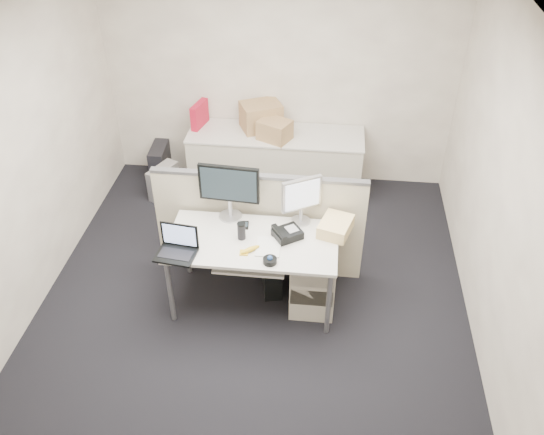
# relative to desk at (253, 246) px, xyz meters

# --- Properties ---
(floor) EXTENTS (4.00, 4.50, 0.01)m
(floor) POSITION_rel_desk_xyz_m (0.00, 0.00, -0.67)
(floor) COLOR black
(floor) RESTS_ON ground
(ceiling) EXTENTS (4.00, 4.50, 0.01)m
(ceiling) POSITION_rel_desk_xyz_m (0.00, 0.00, 2.04)
(ceiling) COLOR white
(ceiling) RESTS_ON ground
(wall_back) EXTENTS (4.00, 0.02, 2.70)m
(wall_back) POSITION_rel_desk_xyz_m (0.00, 2.25, 0.69)
(wall_back) COLOR silver
(wall_back) RESTS_ON ground
(wall_front) EXTENTS (4.00, 0.02, 2.70)m
(wall_front) POSITION_rel_desk_xyz_m (0.00, -2.25, 0.69)
(wall_front) COLOR silver
(wall_front) RESTS_ON ground
(wall_left) EXTENTS (0.02, 4.50, 2.70)m
(wall_left) POSITION_rel_desk_xyz_m (-2.00, 0.00, 0.69)
(wall_left) COLOR silver
(wall_left) RESTS_ON ground
(wall_right) EXTENTS (0.02, 4.50, 2.70)m
(wall_right) POSITION_rel_desk_xyz_m (2.00, 0.00, 0.69)
(wall_right) COLOR silver
(wall_right) RESTS_ON ground
(desk) EXTENTS (1.50, 0.75, 0.73)m
(desk) POSITION_rel_desk_xyz_m (0.00, 0.00, 0.00)
(desk) COLOR silver
(desk) RESTS_ON floor
(keyboard_tray) EXTENTS (0.62, 0.32, 0.02)m
(keyboard_tray) POSITION_rel_desk_xyz_m (0.00, -0.18, -0.04)
(keyboard_tray) COLOR silver
(keyboard_tray) RESTS_ON desk
(drawer_pedestal) EXTENTS (0.40, 0.55, 0.65)m
(drawer_pedestal) POSITION_rel_desk_xyz_m (0.55, 0.05, -0.34)
(drawer_pedestal) COLOR beige
(drawer_pedestal) RESTS_ON floor
(cubicle_partition) EXTENTS (2.00, 0.06, 1.10)m
(cubicle_partition) POSITION_rel_desk_xyz_m (0.00, 0.45, -0.11)
(cubicle_partition) COLOR #BEB099
(cubicle_partition) RESTS_ON floor
(back_counter) EXTENTS (2.00, 0.60, 0.72)m
(back_counter) POSITION_rel_desk_xyz_m (0.00, 1.93, -0.30)
(back_counter) COLOR beige
(back_counter) RESTS_ON floor
(monitor_main) EXTENTS (0.56, 0.25, 0.55)m
(monitor_main) POSITION_rel_desk_xyz_m (-0.25, 0.32, 0.34)
(monitor_main) COLOR black
(monitor_main) RESTS_ON desk
(monitor_small) EXTENTS (0.42, 0.34, 0.46)m
(monitor_small) POSITION_rel_desk_xyz_m (0.40, 0.32, 0.29)
(monitor_small) COLOR #B7B7BC
(monitor_small) RESTS_ON desk
(laptop) EXTENTS (0.36, 0.29, 0.25)m
(laptop) POSITION_rel_desk_xyz_m (-0.62, -0.28, 0.19)
(laptop) COLOR black
(laptop) RESTS_ON desk
(trackball) EXTENTS (0.15, 0.15, 0.05)m
(trackball) POSITION_rel_desk_xyz_m (0.19, -0.28, 0.09)
(trackball) COLOR black
(trackball) RESTS_ON desk
(desk_phone) EXTENTS (0.30, 0.29, 0.07)m
(desk_phone) POSITION_rel_desk_xyz_m (0.30, 0.08, 0.10)
(desk_phone) COLOR black
(desk_phone) RESTS_ON desk
(paper_stack) EXTENTS (0.21, 0.27, 0.01)m
(paper_stack) POSITION_rel_desk_xyz_m (0.15, -0.08, 0.07)
(paper_stack) COLOR silver
(paper_stack) RESTS_ON desk
(sticky_pad) EXTENTS (0.08, 0.08, 0.01)m
(sticky_pad) POSITION_rel_desk_xyz_m (-0.05, -0.18, 0.07)
(sticky_pad) COLOR gold
(sticky_pad) RESTS_ON desk
(travel_mug) EXTENTS (0.08, 0.08, 0.15)m
(travel_mug) POSITION_rel_desk_xyz_m (-0.10, 0.02, 0.14)
(travel_mug) COLOR black
(travel_mug) RESTS_ON desk
(banana) EXTENTS (0.18, 0.15, 0.04)m
(banana) POSITION_rel_desk_xyz_m (0.00, -0.15, 0.09)
(banana) COLOR #EEAE17
(banana) RESTS_ON desk
(cellphone) EXTENTS (0.07, 0.12, 0.02)m
(cellphone) POSITION_rel_desk_xyz_m (-0.09, 0.20, 0.07)
(cellphone) COLOR black
(cellphone) RESTS_ON desk
(manila_folders) EXTENTS (0.34, 0.39, 0.12)m
(manila_folders) POSITION_rel_desk_xyz_m (0.72, 0.20, 0.13)
(manila_folders) COLOR #E6D387
(manila_folders) RESTS_ON desk
(keyboard) EXTENTS (0.44, 0.31, 0.02)m
(keyboard) POSITION_rel_desk_xyz_m (0.05, -0.14, -0.02)
(keyboard) COLOR black
(keyboard) RESTS_ON keyboard_tray
(pc_tower_desk) EXTENTS (0.25, 0.44, 0.38)m
(pc_tower_desk) POSITION_rel_desk_xyz_m (0.14, 0.20, -0.47)
(pc_tower_desk) COLOR black
(pc_tower_desk) RESTS_ON floor
(pc_tower_spare_dark) EXTENTS (0.20, 0.45, 0.42)m
(pc_tower_spare_dark) POSITION_rel_desk_xyz_m (-1.45, 2.03, -0.46)
(pc_tower_spare_dark) COLOR black
(pc_tower_spare_dark) RESTS_ON floor
(pc_tower_spare_silver) EXTENTS (0.32, 0.44, 0.38)m
(pc_tower_spare_silver) POSITION_rel_desk_xyz_m (-1.30, 1.63, -0.47)
(pc_tower_spare_silver) COLOR #B7B7BC
(pc_tower_spare_silver) RESTS_ON floor
(cardboard_box_left) EXTENTS (0.54, 0.49, 0.33)m
(cardboard_box_left) POSITION_rel_desk_xyz_m (-0.18, 2.05, 0.22)
(cardboard_box_left) COLOR #A58551
(cardboard_box_left) RESTS_ON back_counter
(cardboard_box_right) EXTENTS (0.42, 0.39, 0.25)m
(cardboard_box_right) POSITION_rel_desk_xyz_m (0.00, 1.81, 0.18)
(cardboard_box_right) COLOR #A58551
(cardboard_box_right) RESTS_ON back_counter
(red_binder) EXTENTS (0.15, 0.34, 0.31)m
(red_binder) POSITION_rel_desk_xyz_m (-0.90, 2.03, 0.21)
(red_binder) COLOR #B4112A
(red_binder) RESTS_ON back_counter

